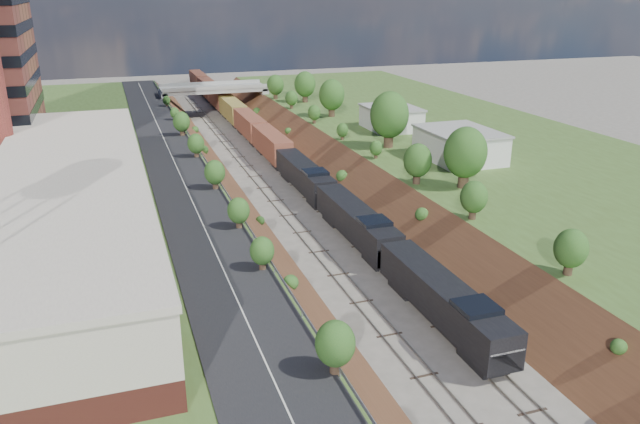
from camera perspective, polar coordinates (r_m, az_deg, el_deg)
platform_left at (r=88.37m, az=-24.11°, el=1.08°), size 44.00×180.00×5.00m
platform_right at (r=104.40m, az=14.70°, el=4.86°), size 44.00×180.00×5.00m
embankment_left at (r=89.48m, az=-9.83°, el=1.09°), size 10.00×180.00×10.00m
embankment_right at (r=95.06m, az=3.36°, el=2.47°), size 10.00×180.00×10.00m
rail_left_track at (r=90.99m, az=-4.61°, el=1.70°), size 1.58×180.00×0.18m
rail_right_track at (r=92.32m, az=-1.48°, el=2.03°), size 1.58×180.00×0.18m
road at (r=87.49m, az=-12.93°, el=3.91°), size 8.00×180.00×0.10m
guardrail at (r=87.64m, az=-10.27°, el=4.46°), size 0.10×171.00×0.70m
commercial_building at (r=65.22m, az=-21.87°, el=0.72°), size 14.30×62.30×7.00m
overpass at (r=149.69m, az=-9.70°, el=10.54°), size 24.50×8.30×7.40m
white_building_near at (r=91.80m, az=12.63°, el=5.93°), size 9.00×12.00×4.00m
white_building_far at (r=110.53m, az=6.53°, el=8.47°), size 8.00×10.00×3.60m
tree_right_large at (r=78.00m, az=13.16°, el=5.28°), size 5.25×5.25×7.61m
tree_left_crest at (r=50.19m, az=-3.63°, el=-5.22°), size 2.45×2.45×3.55m
freight_train at (r=123.64m, az=-6.27°, el=7.75°), size 3.24×164.44×4.79m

